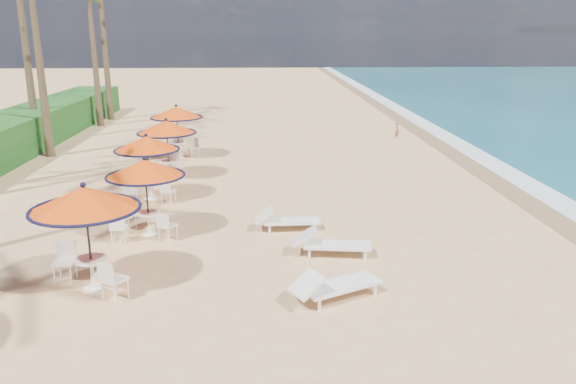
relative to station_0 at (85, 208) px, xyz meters
name	(u,v)px	position (x,y,z in m)	size (l,w,h in m)	color
ground	(311,282)	(5.16, 0.14, -1.98)	(160.00, 160.00, 0.00)	tan
foam_strip	(511,175)	(14.46, 10.14, -1.98)	(1.20, 140.00, 0.04)	white
wetsand_band	(490,175)	(13.56, 10.14, -1.98)	(1.40, 140.00, 0.02)	olive
station_0	(85,208)	(0.00, 0.00, 0.00)	(2.50, 2.50, 2.60)	black
station_1	(144,178)	(0.59, 3.57, -0.24)	(2.29, 2.29, 2.39)	black
station_2	(147,152)	(-0.02, 7.23, -0.23)	(2.30, 2.30, 2.40)	black
station_3	(166,134)	(0.14, 10.30, -0.16)	(2.39, 2.39, 2.49)	black
station_4	(178,117)	(0.06, 14.13, -0.04)	(2.45, 2.45, 2.55)	black
lounger_near	(333,285)	(5.57, -0.82, -1.62)	(2.22, 1.58, 0.77)	white
lounger_mid	(329,243)	(5.79, 1.78, -1.63)	(2.17, 0.93, 0.75)	white
lounger_far	(285,220)	(4.68, 3.83, -1.65)	(1.98, 0.68, 0.70)	white
person	(397,130)	(11.61, 18.73, -1.52)	(0.34, 0.22, 0.93)	brown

